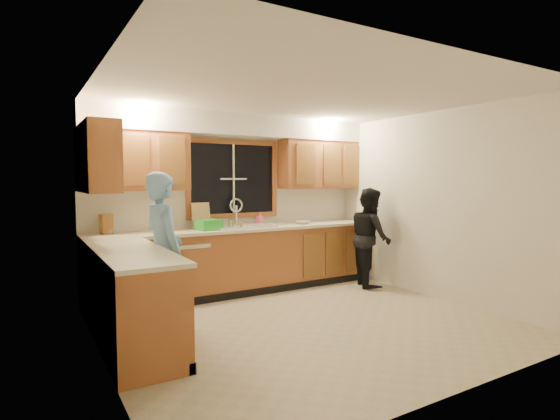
{
  "coord_description": "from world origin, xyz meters",
  "views": [
    {
      "loc": [
        -2.68,
        -3.92,
        1.59
      ],
      "look_at": [
        0.05,
        0.65,
        1.22
      ],
      "focal_mm": 28.0,
      "sensor_mm": 36.0,
      "label": 1
    }
  ],
  "objects_px": {
    "dish_crate": "(209,225)",
    "bowl": "(303,222)",
    "stove": "(145,314)",
    "soap_bottle": "(260,218)",
    "sink": "(242,231)",
    "woman": "(370,237)",
    "man": "(163,252)",
    "dishwasher": "(185,269)",
    "knife_block": "(106,224)"
  },
  "relations": [
    {
      "from": "soap_bottle",
      "to": "woman",
      "type": "bearing_deg",
      "value": -30.67
    },
    {
      "from": "sink",
      "to": "dish_crate",
      "type": "bearing_deg",
      "value": -172.56
    },
    {
      "from": "dish_crate",
      "to": "soap_bottle",
      "type": "xyz_separation_m",
      "value": [
        0.92,
        0.26,
        0.02
      ]
    },
    {
      "from": "sink",
      "to": "dishwasher",
      "type": "bearing_deg",
      "value": -179.01
    },
    {
      "from": "stove",
      "to": "woman",
      "type": "height_order",
      "value": "woman"
    },
    {
      "from": "knife_block",
      "to": "bowl",
      "type": "xyz_separation_m",
      "value": [
        2.77,
        -0.23,
        -0.1
      ]
    },
    {
      "from": "knife_block",
      "to": "soap_bottle",
      "type": "relative_size",
      "value": 1.31
    },
    {
      "from": "woman",
      "to": "knife_block",
      "type": "bearing_deg",
      "value": 102.14
    },
    {
      "from": "woman",
      "to": "man",
      "type": "bearing_deg",
      "value": 121.07
    },
    {
      "from": "man",
      "to": "soap_bottle",
      "type": "height_order",
      "value": "man"
    },
    {
      "from": "dishwasher",
      "to": "soap_bottle",
      "type": "bearing_deg",
      "value": 9.29
    },
    {
      "from": "soap_bottle",
      "to": "bowl",
      "type": "xyz_separation_m",
      "value": [
        0.6,
        -0.25,
        -0.07
      ]
    },
    {
      "from": "knife_block",
      "to": "bowl",
      "type": "bearing_deg",
      "value": -19.16
    },
    {
      "from": "stove",
      "to": "man",
      "type": "bearing_deg",
      "value": 64.39
    },
    {
      "from": "dishwasher",
      "to": "knife_block",
      "type": "bearing_deg",
      "value": 169.47
    },
    {
      "from": "woman",
      "to": "dish_crate",
      "type": "bearing_deg",
      "value": 100.84
    },
    {
      "from": "stove",
      "to": "woman",
      "type": "bearing_deg",
      "value": 17.97
    },
    {
      "from": "dishwasher",
      "to": "knife_block",
      "type": "height_order",
      "value": "knife_block"
    },
    {
      "from": "sink",
      "to": "dishwasher",
      "type": "xyz_separation_m",
      "value": [
        -0.85,
        -0.01,
        -0.45
      ]
    },
    {
      "from": "sink",
      "to": "dishwasher",
      "type": "height_order",
      "value": "sink"
    },
    {
      "from": "dish_crate",
      "to": "soap_bottle",
      "type": "height_order",
      "value": "soap_bottle"
    },
    {
      "from": "sink",
      "to": "man",
      "type": "relative_size",
      "value": 0.51
    },
    {
      "from": "dishwasher",
      "to": "bowl",
      "type": "distance_m",
      "value": 1.92
    },
    {
      "from": "sink",
      "to": "bowl",
      "type": "bearing_deg",
      "value": -3.89
    },
    {
      "from": "dish_crate",
      "to": "soap_bottle",
      "type": "relative_size",
      "value": 1.59
    },
    {
      "from": "woman",
      "to": "dishwasher",
      "type": "bearing_deg",
      "value": 101.37
    },
    {
      "from": "stove",
      "to": "bowl",
      "type": "distance_m",
      "value": 3.33
    },
    {
      "from": "dishwasher",
      "to": "man",
      "type": "distance_m",
      "value": 1.21
    },
    {
      "from": "woman",
      "to": "soap_bottle",
      "type": "distance_m",
      "value": 1.67
    },
    {
      "from": "dish_crate",
      "to": "bowl",
      "type": "xyz_separation_m",
      "value": [
        1.52,
        0.0,
        -0.04
      ]
    },
    {
      "from": "stove",
      "to": "woman",
      "type": "xyz_separation_m",
      "value": [
        3.61,
        1.17,
        0.29
      ]
    },
    {
      "from": "bowl",
      "to": "knife_block",
      "type": "bearing_deg",
      "value": 175.35
    },
    {
      "from": "sink",
      "to": "soap_bottle",
      "type": "xyz_separation_m",
      "value": [
        0.39,
        0.19,
        0.15
      ]
    },
    {
      "from": "sink",
      "to": "woman",
      "type": "relative_size",
      "value": 0.58
    },
    {
      "from": "soap_bottle",
      "to": "bowl",
      "type": "relative_size",
      "value": 0.92
    },
    {
      "from": "dishwasher",
      "to": "stove",
      "type": "height_order",
      "value": "stove"
    },
    {
      "from": "dishwasher",
      "to": "woman",
      "type": "xyz_separation_m",
      "value": [
        2.66,
        -0.64,
        0.33
      ]
    },
    {
      "from": "dishwasher",
      "to": "man",
      "type": "height_order",
      "value": "man"
    },
    {
      "from": "dishwasher",
      "to": "man",
      "type": "relative_size",
      "value": 0.49
    },
    {
      "from": "dish_crate",
      "to": "bowl",
      "type": "height_order",
      "value": "dish_crate"
    },
    {
      "from": "sink",
      "to": "dishwasher",
      "type": "relative_size",
      "value": 1.05
    },
    {
      "from": "sink",
      "to": "knife_block",
      "type": "distance_m",
      "value": 1.8
    },
    {
      "from": "sink",
      "to": "dish_crate",
      "type": "relative_size",
      "value": 2.9
    },
    {
      "from": "dish_crate",
      "to": "bowl",
      "type": "distance_m",
      "value": 1.52
    },
    {
      "from": "man",
      "to": "soap_bottle",
      "type": "xyz_separation_m",
      "value": [
        1.79,
        1.19,
        0.18
      ]
    },
    {
      "from": "sink",
      "to": "man",
      "type": "xyz_separation_m",
      "value": [
        -1.41,
        -1.0,
        -0.03
      ]
    },
    {
      "from": "man",
      "to": "woman",
      "type": "bearing_deg",
      "value": -91.39
    },
    {
      "from": "dish_crate",
      "to": "soap_bottle",
      "type": "bearing_deg",
      "value": 15.66
    },
    {
      "from": "stove",
      "to": "bowl",
      "type": "xyz_separation_m",
      "value": [
        2.79,
        1.76,
        0.49
      ]
    },
    {
      "from": "sink",
      "to": "stove",
      "type": "bearing_deg",
      "value": -134.61
    }
  ]
}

